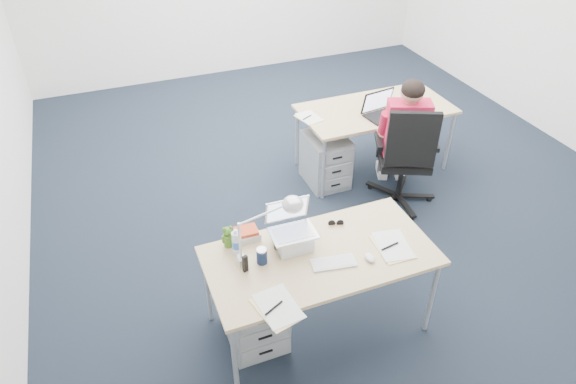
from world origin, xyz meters
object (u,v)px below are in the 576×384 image
Objects in this scene: seated_person at (402,136)px; book_stack at (247,234)px; cordless_phone at (245,264)px; far_cup at (403,93)px; office_chair at (402,176)px; computer_mouse at (370,258)px; bear_figurine at (228,236)px; desk_far at (375,112)px; drawer_pedestal_near at (253,311)px; desk_lamp at (260,232)px; headphones at (287,240)px; dark_laptop at (385,105)px; sunglasses at (336,223)px; silver_laptop at (293,228)px; water_bottle at (236,241)px; can_koozie at (262,256)px; wireless_keyboard at (334,263)px; desk_near at (320,259)px; drawer_pedestal_far at (326,160)px.

seated_person reaches higher than book_stack.
cordless_phone is 3.06m from far_cup.
office_chair reaches higher than computer_mouse.
bear_figurine is (-2.05, -0.99, 0.15)m from seated_person.
drawer_pedestal_near is at bearing -138.08° from desk_far.
drawer_pedestal_near is 1.15× the size of desk_lamp.
bear_figurine is at bearing 138.84° from headphones.
computer_mouse is 0.27× the size of dark_laptop.
desk_lamp is at bearing -149.70° from sunglasses.
sunglasses is at bearing 1.53° from cordless_phone.
desk_far is 4.75× the size of silver_laptop.
seated_person is at bearing 28.16° from water_bottle.
cordless_phone is (-0.13, -0.04, 0.01)m from can_koozie.
far_cup reaches higher than headphones.
wireless_keyboard is at bearing -137.67° from dark_laptop.
desk_near is at bearing -75.59° from headphones.
wireless_keyboard is at bearing 168.35° from computer_mouse.
seated_person is at bearing 37.46° from silver_laptop.
desk_lamp reaches higher than silver_laptop.
seated_person reaches higher than drawer_pedestal_far.
water_bottle is 2.42m from dark_laptop.
water_bottle reaches higher than can_koozie.
drawer_pedestal_far is at bearing 31.27° from headphones.
water_bottle is (-2.01, -1.60, 0.15)m from desk_far.
computer_mouse is 0.74m from can_koozie.
dark_laptop is (1.93, 1.55, 0.59)m from drawer_pedestal_near.
desk_lamp is at bearing 158.27° from computer_mouse.
office_chair is 0.39m from seated_person.
sunglasses is (0.78, 0.22, -0.05)m from cordless_phone.
dark_laptop reaches higher than headphones.
cordless_phone reaches higher than drawer_pedestal_far.
dark_laptop is at bearing 60.84° from wireless_keyboard.
silver_laptop reaches higher than drawer_pedestal_near.
far_cup is (0.42, 0.31, -0.08)m from dark_laptop.
seated_person is 0.37m from dark_laptop.
drawer_pedestal_far is (-0.61, 0.44, -0.39)m from seated_person.
office_chair reaches higher than desk_near.
can_koozie reaches higher than computer_mouse.
computer_mouse is 0.43m from sunglasses.
drawer_pedestal_near is 0.89m from sunglasses.
far_cup reaches higher than drawer_pedestal_near.
office_chair is at bearing 15.33° from cordless_phone.
desk_lamp is at bearing -82.94° from book_stack.
far_cup is (2.03, 1.73, 0.04)m from headphones.
bear_figurine is 1.31× the size of cordless_phone.
desk_far is 6.60× the size of headphones.
wireless_keyboard is 1.25× the size of headphones.
far_cup is at bearing 58.87° from desk_lamp.
bear_figurine reaches higher than book_stack.
cordless_phone is (-1.41, -1.71, 0.52)m from drawer_pedestal_far.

